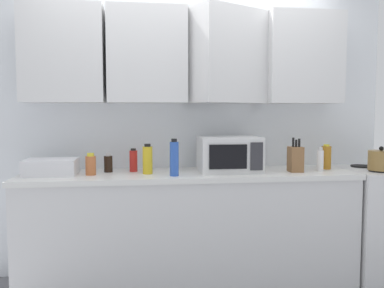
% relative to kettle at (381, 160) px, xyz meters
% --- Properties ---
extents(wall_back_with_cabinets, '(3.49, 0.58, 2.60)m').
position_rel_kettle_xyz_m(wall_back_with_cabinets, '(-1.53, 0.39, 0.59)').
color(wall_back_with_cabinets, white).
rests_on(wall_back_with_cabinets, ground_plane).
extents(counter_run, '(2.62, 0.63, 0.90)m').
position_rel_kettle_xyz_m(counter_run, '(-1.53, 0.16, -0.54)').
color(counter_run, silver).
rests_on(counter_run, ground_plane).
extents(kettle, '(0.20, 0.20, 0.19)m').
position_rel_kettle_xyz_m(kettle, '(0.00, 0.00, 0.00)').
color(kettle, olive).
rests_on(kettle, stove_range).
extents(microwave, '(0.48, 0.37, 0.28)m').
position_rel_kettle_xyz_m(microwave, '(-1.21, 0.15, 0.05)').
color(microwave, silver).
rests_on(microwave, counter_run).
extents(dish_rack, '(0.38, 0.30, 0.12)m').
position_rel_kettle_xyz_m(dish_rack, '(-2.58, 0.16, -0.03)').
color(dish_rack, silver).
rests_on(dish_rack, counter_run).
extents(knife_block, '(0.10, 0.12, 0.27)m').
position_rel_kettle_xyz_m(knife_block, '(-0.69, 0.07, 0.01)').
color(knife_block, brown).
rests_on(knife_block, counter_run).
extents(bottle_amber_vinegar, '(0.08, 0.08, 0.21)m').
position_rel_kettle_xyz_m(bottle_amber_vinegar, '(-0.37, 0.19, 0.01)').
color(bottle_amber_vinegar, '#AD701E').
rests_on(bottle_amber_vinegar, counter_run).
extents(bottle_soy_dark, '(0.07, 0.07, 0.15)m').
position_rel_kettle_xyz_m(bottle_soy_dark, '(-2.17, 0.24, -0.02)').
color(bottle_soy_dark, black).
rests_on(bottle_soy_dark, counter_run).
extents(bottle_yellow_mustard, '(0.08, 0.08, 0.23)m').
position_rel_kettle_xyz_m(bottle_yellow_mustard, '(-1.86, 0.12, 0.02)').
color(bottle_yellow_mustard, gold).
rests_on(bottle_yellow_mustard, counter_run).
extents(bottle_red_sauce, '(0.06, 0.06, 0.19)m').
position_rel_kettle_xyz_m(bottle_red_sauce, '(-1.97, 0.25, -0.00)').
color(bottle_red_sauce, red).
rests_on(bottle_red_sauce, counter_run).
extents(bottle_blue_cleaner, '(0.07, 0.07, 0.28)m').
position_rel_kettle_xyz_m(bottle_blue_cleaner, '(-1.66, -0.02, 0.04)').
color(bottle_blue_cleaner, '#2D56B7').
rests_on(bottle_blue_cleaner, counter_run).
extents(bottle_spice_jar, '(0.08, 0.08, 0.17)m').
position_rel_kettle_xyz_m(bottle_spice_jar, '(-2.29, 0.11, -0.01)').
color(bottle_spice_jar, '#BC6638').
rests_on(bottle_spice_jar, counter_run).
extents(bottle_white_jar, '(0.05, 0.05, 0.19)m').
position_rel_kettle_xyz_m(bottle_white_jar, '(-0.47, 0.08, -0.00)').
color(bottle_white_jar, white).
rests_on(bottle_white_jar, counter_run).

